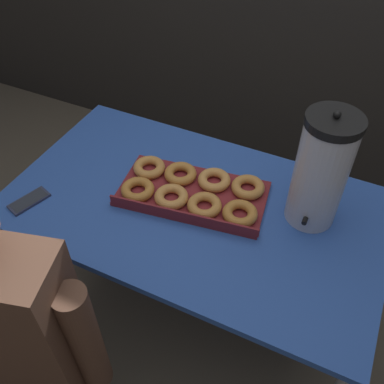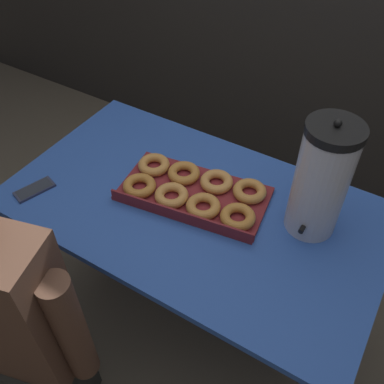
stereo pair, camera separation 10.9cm
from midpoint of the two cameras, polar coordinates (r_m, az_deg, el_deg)
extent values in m
plane|color=brown|center=(2.20, 1.64, -15.77)|extent=(12.00, 12.00, 0.00)
cube|color=#2D56B2|center=(1.58, 2.20, -2.07)|extent=(1.38, 0.79, 0.03)
cylinder|color=#ADADB2|center=(2.02, -19.68, -8.80)|extent=(0.03, 0.03, 0.75)
cylinder|color=#ADADB2|center=(2.33, -7.63, 2.81)|extent=(0.03, 0.03, 0.75)
cylinder|color=#ADADB2|center=(2.03, 23.44, -10.13)|extent=(0.03, 0.03, 0.75)
cube|color=maroon|center=(1.60, 2.19, -0.29)|extent=(0.58, 0.36, 0.02)
cube|color=maroon|center=(1.49, 0.28, -3.04)|extent=(0.54, 0.09, 0.04)
torus|color=#BD7B33|center=(1.60, -5.07, 0.76)|extent=(0.13, 0.13, 0.04)
torus|color=#D18F47|center=(1.56, -0.74, -0.52)|extent=(0.15, 0.15, 0.04)
torus|color=#C8863E|center=(1.52, 3.57, -1.98)|extent=(0.18, 0.18, 0.04)
torus|color=#BF7D35|center=(1.50, 8.28, -3.28)|extent=(0.18, 0.18, 0.04)
torus|color=#CD8B44|center=(1.68, -3.25, 3.58)|extent=(0.17, 0.17, 0.04)
torus|color=#C07E37|center=(1.64, 0.81, 2.47)|extent=(0.17, 0.17, 0.04)
torus|color=#D3914A|center=(1.61, 5.23, 1.31)|extent=(0.17, 0.17, 0.04)
torus|color=#CA8740|center=(1.59, 9.64, 0.04)|extent=(0.15, 0.15, 0.04)
cylinder|color=silver|center=(1.44, 18.83, 1.00)|extent=(0.17, 0.17, 0.39)
cylinder|color=black|center=(1.31, 20.94, 7.64)|extent=(0.18, 0.18, 0.03)
sphere|color=black|center=(1.30, 21.22, 8.49)|extent=(0.02, 0.02, 0.02)
cylinder|color=black|center=(1.46, 16.65, -4.66)|extent=(0.02, 0.04, 0.02)
cube|color=#2D334C|center=(1.71, -18.56, 0.26)|extent=(0.11, 0.16, 0.01)
cube|color=#2D333D|center=(1.70, -18.61, 0.40)|extent=(0.09, 0.14, 0.00)
cube|color=#33332D|center=(1.91, -17.97, -22.26)|extent=(0.40, 0.32, 0.44)
cylinder|color=brown|center=(1.38, -13.55, -17.58)|extent=(0.10, 0.10, 0.50)
camera|label=1|loc=(0.05, -87.95, 2.03)|focal=40.00mm
camera|label=2|loc=(0.05, 92.05, -2.03)|focal=40.00mm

